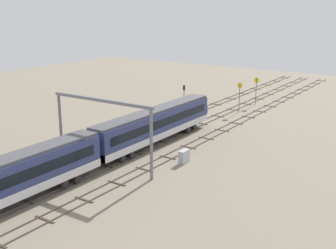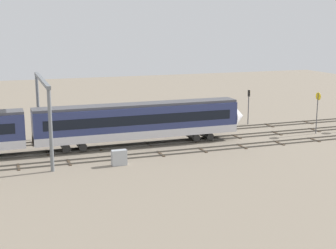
# 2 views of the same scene
# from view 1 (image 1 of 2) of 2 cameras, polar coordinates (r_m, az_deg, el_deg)

# --- Properties ---
(ground_plane) EXTENTS (150.22, 150.22, 0.00)m
(ground_plane) POSITION_cam_1_polar(r_m,az_deg,el_deg) (61.82, -1.02, -2.25)
(ground_plane) COLOR gray
(track_near_foreground) EXTENTS (134.22, 2.40, 0.16)m
(track_near_foreground) POSITION_cam_1_polar(r_m,az_deg,el_deg) (59.39, 2.67, -2.95)
(track_near_foreground) COLOR #59544C
(track_near_foreground) RESTS_ON ground
(track_with_train) EXTENTS (134.22, 2.40, 0.16)m
(track_with_train) POSITION_cam_1_polar(r_m,az_deg,el_deg) (61.80, -1.02, -2.19)
(track_with_train) COLOR #59544C
(track_with_train) RESTS_ON ground
(track_middle) EXTENTS (134.22, 2.40, 0.16)m
(track_middle) POSITION_cam_1_polar(r_m,az_deg,el_deg) (64.46, -4.42, -1.49)
(track_middle) COLOR #59544C
(track_middle) RESTS_ON ground
(train) EXTENTS (75.20, 3.24, 4.80)m
(train) POSITION_cam_1_polar(r_m,az_deg,el_deg) (43.87, -20.43, -7.12)
(train) COLOR navy
(train) RESTS_ON ground
(overhead_gantry) EXTENTS (0.40, 14.69, 8.29)m
(overhead_gantry) POSITION_cam_1_polar(r_m,az_deg,el_deg) (51.22, -8.60, 0.87)
(overhead_gantry) COLOR slate
(overhead_gantry) RESTS_ON ground
(speed_sign_near_foreground) EXTENTS (0.14, 1.00, 5.38)m
(speed_sign_near_foreground) POSITION_cam_1_polar(r_m,az_deg,el_deg) (78.97, 9.30, 4.10)
(speed_sign_near_foreground) COLOR #4C4C51
(speed_sign_near_foreground) RESTS_ON ground
(speed_sign_mid_trackside) EXTENTS (0.14, 1.04, 5.26)m
(speed_sign_mid_trackside) POSITION_cam_1_polar(r_m,az_deg,el_deg) (85.89, 11.42, 4.87)
(speed_sign_mid_trackside) COLOR #4C4C51
(speed_sign_mid_trackside) RESTS_ON ground
(signal_light_trackside_departure) EXTENTS (0.31, 0.32, 4.89)m
(signal_light_trackside_departure) POSITION_cam_1_polar(r_m,az_deg,el_deg) (78.16, 2.10, 3.89)
(signal_light_trackside_departure) COLOR #4C4C51
(signal_light_trackside_departure) RESTS_ON ground
(relay_cabinet) EXTENTS (1.54, 0.72, 1.57)m
(relay_cabinet) POSITION_cam_1_polar(r_m,az_deg,el_deg) (53.62, 2.11, -4.18)
(relay_cabinet) COLOR #B2B7BC
(relay_cabinet) RESTS_ON ground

